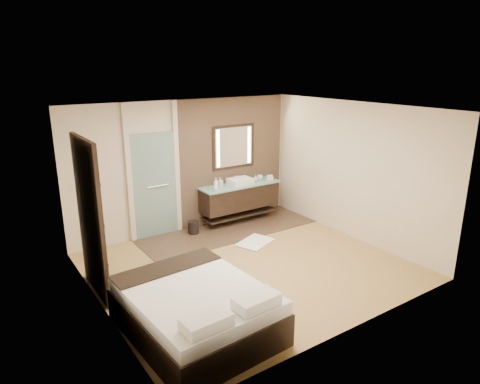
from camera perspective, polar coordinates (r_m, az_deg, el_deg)
floor at (r=7.54m, az=1.19°, el=-9.85°), size 5.00×5.00×0.00m
tile_strip at (r=9.05m, az=-1.54°, el=-5.10°), size 3.80×1.30×0.01m
stone_wall at (r=9.41m, az=-1.04°, el=4.32°), size 2.60×0.08×2.70m
vanity at (r=9.37m, az=-0.04°, el=-0.60°), size 1.85×0.55×0.88m
mirror_unit at (r=9.30m, az=-0.86°, el=6.06°), size 1.06×0.04×0.96m
frosted_door at (r=8.61m, az=-11.38°, el=1.40°), size 1.10×0.12×2.70m
shoji_partition at (r=6.64m, az=-19.32°, el=-3.27°), size 0.06×1.20×2.40m
bed at (r=5.76m, az=-5.83°, el=-15.35°), size 1.72×2.09×0.77m
bath_mat at (r=8.44m, az=2.03°, el=-6.70°), size 0.86×0.73×0.02m
waste_bin at (r=8.88m, az=-6.24°, el=-4.73°), size 0.25×0.25×0.28m
tissue_box at (r=9.64m, az=4.01°, el=1.93°), size 0.15×0.15×0.10m
soap_bottle_a at (r=8.85m, az=-3.23°, el=1.08°), size 0.11×0.11×0.25m
soap_bottle_b at (r=9.11m, az=-2.65°, el=1.36°), size 0.10×0.10×0.19m
soap_bottle_c at (r=9.50m, az=2.07°, el=1.85°), size 0.12×0.12×0.13m
cup at (r=9.65m, az=2.66°, el=1.97°), size 0.14×0.14×0.10m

